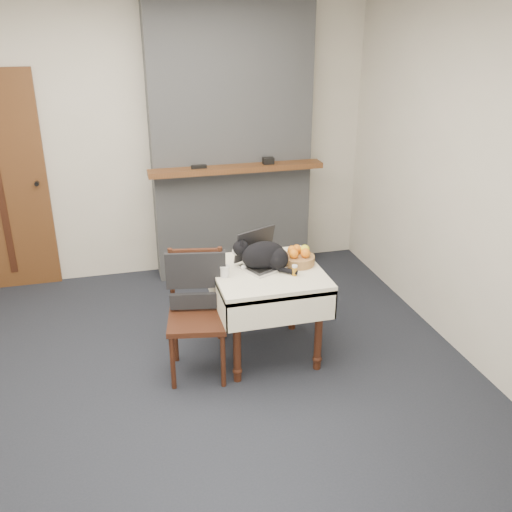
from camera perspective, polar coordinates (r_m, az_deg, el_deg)
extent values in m
plane|color=black|center=(4.17, -9.07, -12.61)|extent=(4.50, 4.50, 0.00)
cube|color=beige|center=(5.51, -12.23, 10.94)|extent=(4.50, 0.02, 2.60)
cube|color=beige|center=(4.34, 20.86, 6.72)|extent=(0.02, 4.00, 2.60)
cube|color=brown|center=(5.64, -24.26, 6.53)|extent=(0.82, 0.05, 2.00)
cylinder|color=black|center=(5.55, -21.07, 6.79)|extent=(0.04, 0.06, 0.04)
cube|color=gray|center=(5.48, -2.53, 11.35)|extent=(1.50, 0.30, 2.60)
cube|color=brown|center=(5.29, -1.94, 8.72)|extent=(1.62, 0.18, 0.05)
cube|color=black|center=(5.22, -5.74, 8.87)|extent=(0.14, 0.04, 0.03)
cube|color=black|center=(5.35, 1.23, 9.50)|extent=(0.10, 0.07, 0.06)
cylinder|color=#38170F|center=(3.99, -1.92, -8.56)|extent=(0.06, 0.06, 0.64)
sphere|color=#38170F|center=(4.12, -1.87, -11.40)|extent=(0.07, 0.07, 0.07)
cylinder|color=#38170F|center=(4.14, 6.27, -7.41)|extent=(0.06, 0.06, 0.64)
sphere|color=#38170F|center=(4.27, 6.13, -10.19)|extent=(0.07, 0.07, 0.07)
cylinder|color=#38170F|center=(4.50, -3.62, -4.66)|extent=(0.06, 0.06, 0.64)
sphere|color=#38170F|center=(4.62, -3.55, -7.30)|extent=(0.07, 0.07, 0.07)
cylinder|color=#38170F|center=(4.64, 3.68, -3.79)|extent=(0.06, 0.06, 0.64)
sphere|color=#38170F|center=(4.75, 3.61, -6.37)|extent=(0.07, 0.07, 0.07)
cube|color=silver|center=(4.15, 1.14, -1.77)|extent=(0.78, 0.78, 0.06)
cube|color=silver|center=(3.87, 2.68, -5.58)|extent=(0.78, 0.01, 0.22)
cube|color=silver|center=(4.53, -0.18, -1.05)|extent=(0.78, 0.01, 0.22)
cube|color=silver|center=(4.12, -4.05, -3.73)|extent=(0.01, 0.78, 0.22)
cube|color=silver|center=(4.30, 6.08, -2.55)|extent=(0.01, 0.78, 0.22)
cube|color=#B7B7BC|center=(4.17, 1.14, -0.99)|extent=(0.42, 0.37, 0.02)
cube|color=black|center=(4.17, 1.14, -0.83)|extent=(0.33, 0.27, 0.00)
cube|color=black|center=(4.23, -0.14, 1.24)|extent=(0.34, 0.20, 0.24)
cube|color=#AEDBFF|center=(4.22, -0.12, 1.23)|extent=(0.31, 0.18, 0.22)
ellipsoid|color=black|center=(4.12, 0.73, 0.07)|extent=(0.37, 0.29, 0.21)
ellipsoid|color=black|center=(4.12, 2.10, -0.25)|extent=(0.22, 0.23, 0.17)
sphere|color=black|center=(4.12, -1.52, 0.81)|extent=(0.15, 0.15, 0.12)
ellipsoid|color=white|center=(4.13, -2.05, 0.45)|extent=(0.07, 0.08, 0.06)
ellipsoid|color=white|center=(4.15, -1.10, -0.34)|extent=(0.07, 0.08, 0.08)
cone|color=black|center=(4.06, -1.46, 1.39)|extent=(0.05, 0.06, 0.05)
cone|color=black|center=(4.12, -1.32, 1.74)|extent=(0.05, 0.06, 0.05)
cylinder|color=black|center=(4.07, 2.97, -1.44)|extent=(0.16, 0.14, 0.04)
sphere|color=white|center=(4.13, -1.24, -1.12)|extent=(0.04, 0.04, 0.04)
sphere|color=white|center=(4.20, -1.09, -0.68)|extent=(0.04, 0.04, 0.04)
cylinder|color=silver|center=(4.02, -3.13, -1.53)|extent=(0.07, 0.07, 0.08)
cylinder|color=#A66C14|center=(4.04, 3.88, -1.54)|extent=(0.03, 0.03, 0.06)
cylinder|color=silver|center=(4.02, 3.89, -1.03)|extent=(0.04, 0.04, 0.02)
cylinder|color=#A27541|center=(4.22, 4.27, -0.40)|extent=(0.24, 0.24, 0.07)
sphere|color=orange|center=(4.16, 3.79, 0.22)|extent=(0.07, 0.07, 0.07)
sphere|color=orange|center=(4.18, 4.96, 0.29)|extent=(0.07, 0.07, 0.07)
sphere|color=orange|center=(4.24, 4.09, 0.68)|extent=(0.07, 0.07, 0.07)
sphere|color=yellow|center=(4.24, 4.90, 0.65)|extent=(0.07, 0.07, 0.07)
sphere|color=orange|center=(4.22, 3.64, 0.58)|extent=(0.07, 0.07, 0.07)
cube|color=black|center=(4.24, 3.27, -0.73)|extent=(0.12, 0.09, 0.01)
cube|color=#38170F|center=(4.03, -5.91, -6.44)|extent=(0.47, 0.47, 0.04)
cylinder|color=#38170F|center=(4.01, -8.34, -10.41)|extent=(0.03, 0.03, 0.43)
cylinder|color=#38170F|center=(4.00, -3.31, -10.30)|extent=(0.03, 0.03, 0.43)
cylinder|color=#38170F|center=(4.30, -8.07, -7.87)|extent=(0.03, 0.03, 0.43)
cylinder|color=#38170F|center=(4.29, -3.41, -7.76)|extent=(0.03, 0.03, 0.43)
cylinder|color=#38170F|center=(4.09, -8.42, -2.37)|extent=(0.03, 0.03, 0.48)
cylinder|color=#38170F|center=(4.07, -3.56, -2.24)|extent=(0.03, 0.03, 0.48)
cube|color=#38170F|center=(4.04, -6.05, -1.07)|extent=(0.35, 0.09, 0.27)
cube|color=black|center=(4.04, -6.04, -1.38)|extent=(0.43, 0.13, 0.27)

